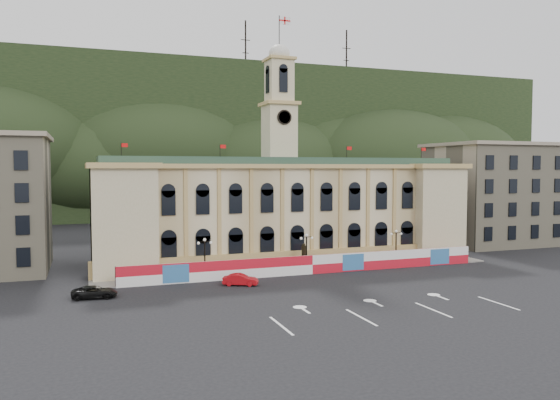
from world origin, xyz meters
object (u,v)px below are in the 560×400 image
object	(u,v)px
statue	(304,261)
red_sedan	(240,280)
lamp_center	(307,249)
black_suv	(95,292)

from	to	relation	value
statue	red_sedan	distance (m)	12.74
lamp_center	statue	bearing A→B (deg)	90.00
statue	lamp_center	xyz separation A→B (m)	(0.00, -1.00, 1.89)
lamp_center	red_sedan	size ratio (longest dim) A/B	1.16
statue	red_sedan	xyz separation A→B (m)	(-10.88, -6.61, -0.49)
lamp_center	red_sedan	world-z (taller)	lamp_center
black_suv	red_sedan	bearing A→B (deg)	-80.48
lamp_center	red_sedan	xyz separation A→B (m)	(-10.88, -5.61, -2.38)
statue	lamp_center	bearing A→B (deg)	-90.00
statue	red_sedan	size ratio (longest dim) A/B	0.84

